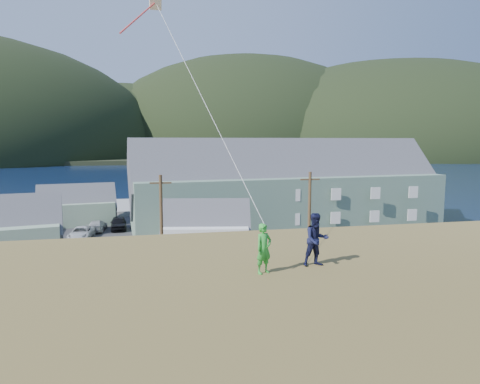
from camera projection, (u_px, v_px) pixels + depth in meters
name	position (u px, v px, depth m)	size (l,w,h in m)	color
ground	(164.00, 295.00, 31.01)	(900.00, 900.00, 0.00)	#0A1638
grass_strip	(165.00, 304.00, 29.06)	(110.00, 8.00, 0.10)	#4C3D19
waterfront_lot	(160.00, 241.00, 47.54)	(72.00, 36.00, 0.12)	#28282B
wharf	(120.00, 207.00, 68.68)	(26.00, 14.00, 0.90)	gray
far_shore	(154.00, 153.00, 351.95)	(900.00, 320.00, 2.00)	black
far_hills	(204.00, 153.00, 309.63)	(760.00, 265.00, 143.00)	black
lodge	(288.00, 187.00, 54.34)	(40.14, 14.76, 13.81)	slate
shed_palegreen_near	(2.00, 233.00, 38.90)	(11.22, 8.20, 7.45)	gray
shed_white	(206.00, 231.00, 40.88)	(9.13, 6.82, 6.66)	white
shed_palegreen_far	(77.00, 206.00, 56.42)	(10.55, 7.02, 6.59)	gray
utility_poles	(142.00, 231.00, 31.64)	(27.10, 0.24, 8.96)	#47331E
parked_cars	(77.00, 229.00, 50.06)	(23.47, 12.42, 1.58)	maroon
kite_flyer_green	(264.00, 249.00, 12.60)	(0.54, 0.36, 1.49)	green
kite_flyer_navy	(316.00, 240.00, 13.33)	(0.81, 0.63, 1.67)	#131635
kite_rig	(154.00, 7.00, 16.24)	(2.09, 3.06, 10.00)	beige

